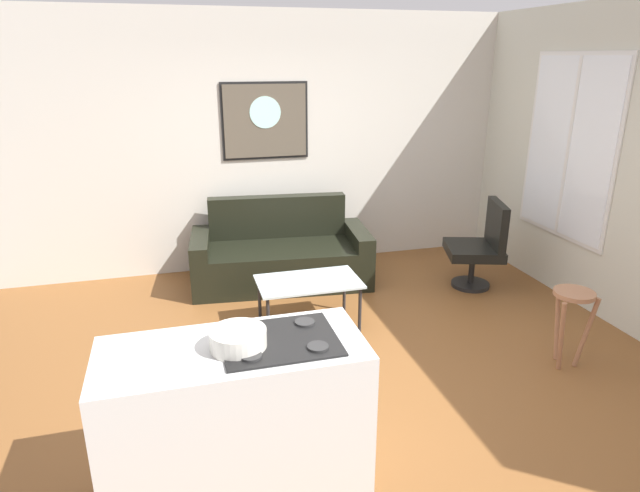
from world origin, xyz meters
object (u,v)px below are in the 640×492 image
armchair (481,245)px  wall_painting (265,121)px  coffee_table (308,285)px  mixing_bowl (238,340)px  bar_stool (572,309)px  couch (281,256)px

armchair → wall_painting: size_ratio=0.98×
coffee_table → wall_painting: size_ratio=0.96×
mixing_bowl → wall_painting: wall_painting is taller
coffee_table → wall_painting: (-0.06, 1.65, 1.25)m
wall_painting → coffee_table: bearing=-88.0°
armchair → mixing_bowl: 3.63m
mixing_bowl → wall_painting: (0.77, 3.51, 0.69)m
coffee_table → mixing_bowl: 2.11m
armchair → wall_painting: (-2.02, 1.24, 1.20)m
bar_stool → wall_painting: size_ratio=0.67×
bar_stool → couch: bearing=128.6°
couch → mixing_bowl: size_ratio=6.68×
coffee_table → mixing_bowl: (-0.83, -1.85, 0.56)m
coffee_table → mixing_bowl: mixing_bowl is taller
coffee_table → wall_painting: wall_painting is taller
couch → bar_stool: 2.92m
bar_stool → mixing_bowl: bearing=-165.4°
couch → bar_stool: (1.82, -2.28, 0.20)m
wall_painting → mixing_bowl: bearing=-102.5°
armchair → wall_painting: 2.65m
couch → mixing_bowl: (-0.80, -2.96, 0.68)m
armchair → bar_stool: size_ratio=1.46×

